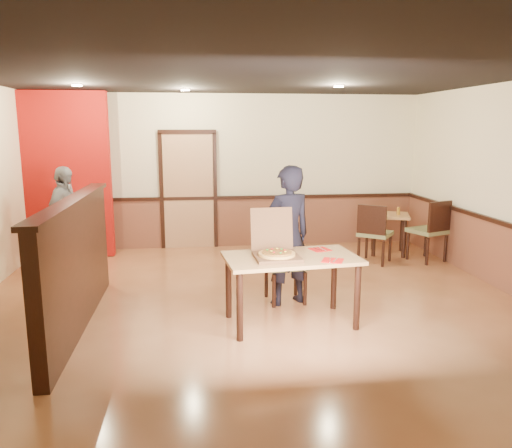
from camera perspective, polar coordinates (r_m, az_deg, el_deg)
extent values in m
plane|color=#C77D4D|center=(6.15, -0.14, -9.96)|extent=(7.00, 7.00, 0.00)
plane|color=black|center=(5.77, -0.16, 16.98)|extent=(7.00, 7.00, 0.00)
plane|color=beige|center=(9.26, -2.78, 6.02)|extent=(7.00, 0.00, 7.00)
cube|color=brown|center=(9.36, -2.71, 0.20)|extent=(7.00, 0.04, 0.90)
cube|color=black|center=(9.26, -2.73, 3.03)|extent=(7.00, 0.06, 0.06)
cube|color=tan|center=(9.23, -7.71, 3.73)|extent=(0.90, 0.06, 2.10)
cube|color=black|center=(5.85, -19.81, -4.52)|extent=(0.14, 3.00, 1.40)
cube|color=black|center=(5.70, -20.28, 2.48)|extent=(0.20, 3.10, 0.05)
cube|color=#A2100B|center=(9.01, -21.32, 5.15)|extent=(1.60, 0.20, 2.78)
cylinder|color=beige|center=(7.69, -19.80, 14.70)|extent=(0.14, 0.14, 0.02)
cylinder|color=beige|center=(8.22, -8.09, 14.94)|extent=(0.14, 0.14, 0.02)
cylinder|color=beige|center=(7.52, 9.43, 15.28)|extent=(0.14, 0.14, 0.02)
cube|color=#AA7947|center=(5.58, 4.05, -3.90)|extent=(1.55, 0.99, 0.04)
cylinder|color=black|center=(5.23, -1.87, -9.42)|extent=(0.07, 0.07, 0.75)
cylinder|color=black|center=(5.86, -3.17, -7.16)|extent=(0.07, 0.07, 0.75)
cylinder|color=black|center=(5.61, 11.49, -8.20)|extent=(0.07, 0.07, 0.75)
cylinder|color=black|center=(6.20, 8.90, -6.24)|extent=(0.07, 0.07, 0.75)
cube|color=olive|center=(6.37, 3.39, -4.61)|extent=(0.53, 0.53, 0.06)
cube|color=black|center=(6.51, 2.88, -1.86)|extent=(0.47, 0.09, 0.47)
cylinder|color=black|center=(6.21, 2.07, -7.66)|extent=(0.05, 0.05, 0.42)
cylinder|color=black|center=(6.58, 1.18, -6.57)|extent=(0.05, 0.05, 0.42)
cylinder|color=black|center=(6.32, 5.63, -7.38)|extent=(0.05, 0.05, 0.42)
cylinder|color=black|center=(6.68, 4.56, -6.33)|extent=(0.05, 0.05, 0.42)
cube|color=olive|center=(8.41, 13.46, -1.07)|extent=(0.68, 0.68, 0.06)
cube|color=black|center=(8.15, 13.09, 0.47)|extent=(0.40, 0.32, 0.47)
cylinder|color=black|center=(8.60, 15.06, -2.75)|extent=(0.05, 0.05, 0.42)
cylinder|color=black|center=(8.23, 14.31, -3.34)|extent=(0.05, 0.05, 0.42)
cylinder|color=black|center=(8.71, 12.51, -2.47)|extent=(0.05, 0.05, 0.42)
cylinder|color=black|center=(8.34, 11.65, -3.03)|extent=(0.05, 0.05, 0.42)
cube|color=olive|center=(8.76, 19.00, -0.73)|extent=(0.67, 0.67, 0.07)
cube|color=black|center=(8.56, 20.27, 0.82)|extent=(0.47, 0.22, 0.49)
cylinder|color=black|center=(9.11, 18.79, -2.15)|extent=(0.05, 0.05, 0.44)
cylinder|color=black|center=(8.84, 20.81, -2.67)|extent=(0.05, 0.05, 0.44)
cylinder|color=black|center=(8.80, 16.94, -2.47)|extent=(0.05, 0.05, 0.44)
cylinder|color=black|center=(8.53, 18.98, -3.03)|extent=(0.05, 0.05, 0.44)
cube|color=#AA7947|center=(9.04, 14.98, 0.98)|extent=(0.84, 0.84, 0.04)
cylinder|color=black|center=(8.85, 13.33, -1.49)|extent=(0.07, 0.07, 0.67)
cylinder|color=black|center=(9.34, 13.28, -0.84)|extent=(0.07, 0.07, 0.67)
cylinder|color=black|center=(8.87, 16.56, -1.61)|extent=(0.07, 0.07, 0.67)
cylinder|color=black|center=(9.36, 16.34, -0.96)|extent=(0.07, 0.07, 0.67)
imported|color=black|center=(6.20, 3.64, -1.36)|extent=(0.74, 0.61, 1.75)
imported|color=gray|center=(8.24, -20.96, 0.56)|extent=(0.59, 1.01, 1.62)
cube|color=brown|center=(5.47, 2.40, -3.76)|extent=(0.51, 0.51, 0.04)
cube|color=brown|center=(5.68, 1.81, -0.55)|extent=(0.49, 0.12, 0.48)
cylinder|color=gold|center=(5.46, 2.40, -3.44)|extent=(0.48, 0.48, 0.03)
cube|color=red|center=(5.44, 8.76, -4.14)|extent=(0.29, 0.29, 0.00)
cylinder|color=white|center=(5.43, 8.45, -4.09)|extent=(0.08, 0.17, 0.01)
cube|color=white|center=(5.45, 9.06, -4.09)|extent=(0.10, 0.19, 0.00)
cube|color=red|center=(5.90, 7.33, -2.90)|extent=(0.26, 0.26, 0.00)
cylinder|color=white|center=(5.90, 7.05, -2.85)|extent=(0.06, 0.18, 0.01)
cube|color=white|center=(5.91, 7.62, -2.85)|extent=(0.07, 0.19, 0.00)
cylinder|color=#996C1B|center=(8.98, 15.96, 1.43)|extent=(0.05, 0.05, 0.14)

